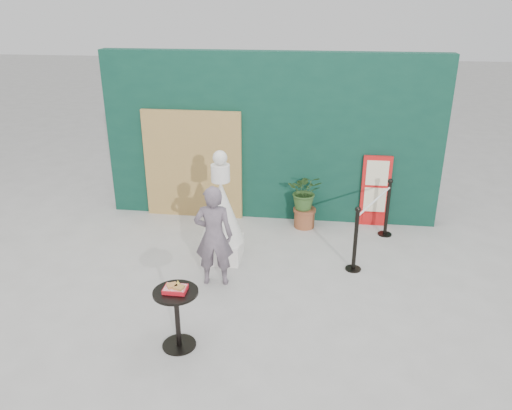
% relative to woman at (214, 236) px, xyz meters
% --- Properties ---
extents(ground, '(60.00, 60.00, 0.00)m').
position_rel_woman_xyz_m(ground, '(0.52, -0.61, -0.74)').
color(ground, '#ADAAA5').
rests_on(ground, ground).
extents(back_wall, '(6.00, 0.30, 3.00)m').
position_rel_woman_xyz_m(back_wall, '(0.52, 2.54, 0.76)').
color(back_wall, '#0B3227').
rests_on(back_wall, ground).
extents(bamboo_fence, '(1.80, 0.08, 2.00)m').
position_rel_woman_xyz_m(bamboo_fence, '(-0.88, 2.33, 0.26)').
color(bamboo_fence, tan).
rests_on(bamboo_fence, ground).
extents(woman, '(0.58, 0.41, 1.49)m').
position_rel_woman_xyz_m(woman, '(0.00, 0.00, 0.00)').
color(woman, slate).
rests_on(woman, ground).
extents(menu_board, '(0.50, 0.07, 1.30)m').
position_rel_woman_xyz_m(menu_board, '(2.42, 2.34, -0.09)').
color(menu_board, red).
rests_on(menu_board, ground).
extents(statue, '(0.69, 0.69, 1.77)m').
position_rel_woman_xyz_m(statue, '(-0.03, 0.73, -0.02)').
color(statue, white).
rests_on(statue, ground).
extents(cafe_table, '(0.52, 0.52, 0.75)m').
position_rel_woman_xyz_m(cafe_table, '(-0.13, -1.46, -0.25)').
color(cafe_table, black).
rests_on(cafe_table, ground).
extents(food_basket, '(0.26, 0.19, 0.11)m').
position_rel_woman_xyz_m(food_basket, '(-0.12, -1.46, 0.04)').
color(food_basket, red).
rests_on(food_basket, cafe_table).
extents(planter, '(0.60, 0.52, 1.02)m').
position_rel_woman_xyz_m(planter, '(1.19, 2.08, -0.15)').
color(planter, brown).
rests_on(planter, ground).
extents(stanchion_barrier, '(0.84, 1.54, 1.03)m').
position_rel_woman_xyz_m(stanchion_barrier, '(2.30, 1.29, -0.25)').
color(stanchion_barrier, black).
rests_on(stanchion_barrier, ground).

